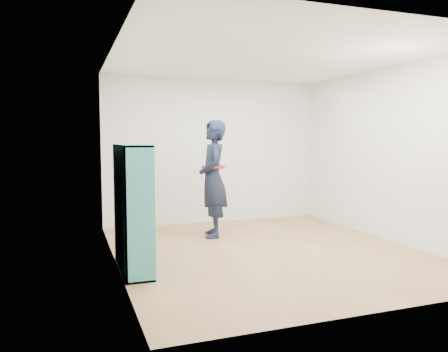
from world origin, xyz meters
name	(u,v)px	position (x,y,z in m)	size (l,w,h in m)	color
floor	(267,251)	(0.00, 0.00, 0.00)	(4.50, 4.50, 0.00)	olive
ceiling	(268,57)	(0.00, 0.00, 2.60)	(4.50, 4.50, 0.00)	white
wall_left	(115,158)	(-2.00, 0.00, 1.30)	(0.02, 4.50, 2.60)	white
wall_right	(389,154)	(2.00, 0.00, 1.30)	(0.02, 4.50, 2.60)	white
wall_back	(214,151)	(0.00, 2.25, 1.30)	(4.00, 0.02, 2.60)	white
wall_front	(381,166)	(0.00, -2.25, 1.30)	(4.00, 0.02, 2.60)	white
bookshelf	(131,210)	(-1.85, -0.22, 0.71)	(0.32, 1.10, 1.47)	teal
person	(213,179)	(-0.41, 1.10, 0.91)	(0.57, 0.74, 1.82)	black
smartphone	(204,171)	(-0.52, 1.22, 1.03)	(0.01, 0.11, 0.14)	silver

